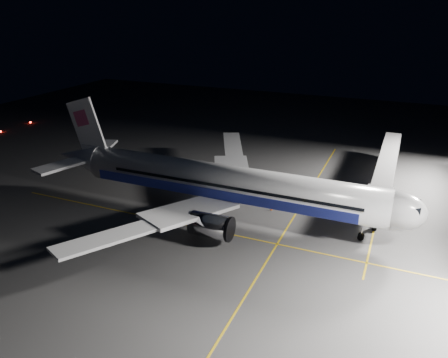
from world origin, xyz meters
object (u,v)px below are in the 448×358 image
jet_bridge (386,169)px  safety_cone_a (288,186)px  baggage_tug (214,176)px  safety_cone_b (271,208)px  safety_cone_c (233,181)px  airliner (221,183)px

jet_bridge → safety_cone_a: jet_bridge is taller
baggage_tug → safety_cone_b: size_ratio=5.69×
safety_cone_a → jet_bridge: bearing=14.2°
safety_cone_b → safety_cone_c: size_ratio=0.83×
baggage_tug → safety_cone_c: (3.72, 0.41, -0.55)m
jet_bridge → safety_cone_c: jet_bridge is taller
safety_cone_c → safety_cone_b: bearing=-39.7°
safety_cone_a → safety_cone_c: (-10.04, -1.65, 0.02)m
safety_cone_b → jet_bridge: bearing=41.3°
airliner → baggage_tug: 14.34m
safety_cone_b → safety_cone_c: 13.06m
safety_cone_b → safety_cone_c: bearing=140.3°
jet_bridge → baggage_tug: size_ratio=10.55×
jet_bridge → safety_cone_a: (-16.00, -4.06, -4.25)m
baggage_tug → safety_cone_a: bearing=-13.7°
airliner → safety_cone_b: bearing=29.5°
safety_cone_a → safety_cone_b: 10.00m
jet_bridge → airliner: bearing=-142.0°
jet_bridge → safety_cone_c: (-26.04, -5.70, -4.24)m
airliner → safety_cone_c: bearing=103.5°
airliner → baggage_tug: size_ratio=18.85×
safety_cone_b → safety_cone_a: bearing=90.0°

